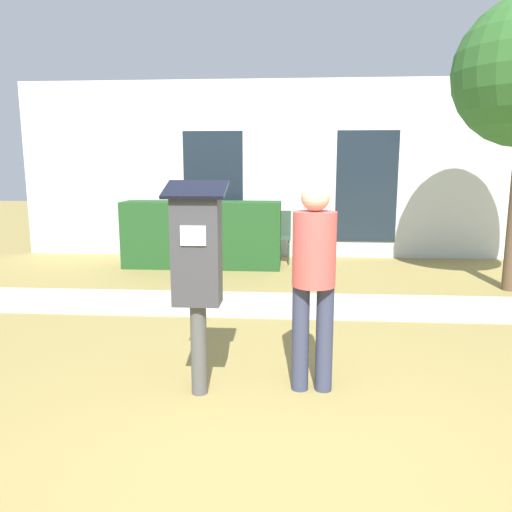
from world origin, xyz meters
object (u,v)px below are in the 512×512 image
object	(u,v)px
outdoor_chair_left	(206,235)
person_standing	(314,271)
parking_meter	(197,261)
outdoor_chair_middle	(278,232)

from	to	relation	value
outdoor_chair_left	person_standing	bearing A→B (deg)	-81.73
parking_meter	person_standing	distance (m)	0.86
parking_meter	outdoor_chair_middle	world-z (taller)	parking_meter
person_standing	outdoor_chair_left	xyz separation A→B (m)	(-1.62, 4.68, -0.40)
parking_meter	outdoor_chair_left	bearing A→B (deg)	99.20
parking_meter	outdoor_chair_left	size ratio (longest dim) A/B	1.77
parking_meter	outdoor_chair_left	world-z (taller)	parking_meter
parking_meter	outdoor_chair_middle	bearing A→B (deg)	85.19
person_standing	parking_meter	bearing A→B (deg)	-151.26
outdoor_chair_left	outdoor_chair_middle	distance (m)	1.28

